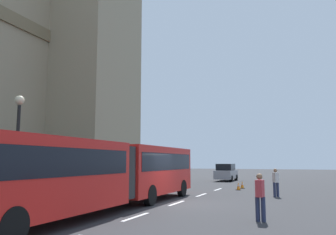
# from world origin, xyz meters

# --- Properties ---
(ground_plane) EXTENTS (160.00, 160.00, 0.00)m
(ground_plane) POSITION_xyz_m (0.00, 0.00, 0.00)
(ground_plane) COLOR #333335
(lane_centre_marking) EXTENTS (25.20, 0.16, 0.01)m
(lane_centre_marking) POSITION_xyz_m (-2.25, 0.00, 0.01)
(lane_centre_marking) COLOR silver
(lane_centre_marking) RESTS_ON ground_plane
(articulated_bus) EXTENTS (16.12, 2.54, 2.90)m
(articulated_bus) POSITION_xyz_m (-3.28, 1.99, 1.74)
(articulated_bus) COLOR red
(articulated_bus) RESTS_ON ground_plane
(sedan_lead) EXTENTS (4.40, 1.86, 1.85)m
(sedan_lead) POSITION_xyz_m (20.86, 1.76, 0.91)
(sedan_lead) COLOR gray
(sedan_lead) RESTS_ON ground_plane
(traffic_cone_west) EXTENTS (0.36, 0.36, 0.58)m
(traffic_cone_west) POSITION_xyz_m (9.32, -1.54, 0.28)
(traffic_cone_west) COLOR black
(traffic_cone_west) RESTS_ON ground_plane
(traffic_cone_middle) EXTENTS (0.36, 0.36, 0.58)m
(traffic_cone_middle) POSITION_xyz_m (10.99, -1.55, 0.28)
(traffic_cone_middle) COLOR black
(traffic_cone_middle) RESTS_ON ground_plane
(street_lamp) EXTENTS (0.44, 0.44, 5.27)m
(street_lamp) POSITION_xyz_m (-4.17, 6.50, 3.06)
(street_lamp) COLOR black
(street_lamp) RESTS_ON ground_plane
(pedestrian_near_cones) EXTENTS (0.43, 0.36, 1.69)m
(pedestrian_near_cones) POSITION_xyz_m (-3.85, -4.59, 0.91)
(pedestrian_near_cones) COLOR #262D4C
(pedestrian_near_cones) RESTS_ON ground_plane
(pedestrian_by_kerb) EXTENTS (0.47, 0.41, 1.69)m
(pedestrian_by_kerb) POSITION_xyz_m (5.13, -4.51, 0.91)
(pedestrian_by_kerb) COLOR #262D4C
(pedestrian_by_kerb) RESTS_ON ground_plane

